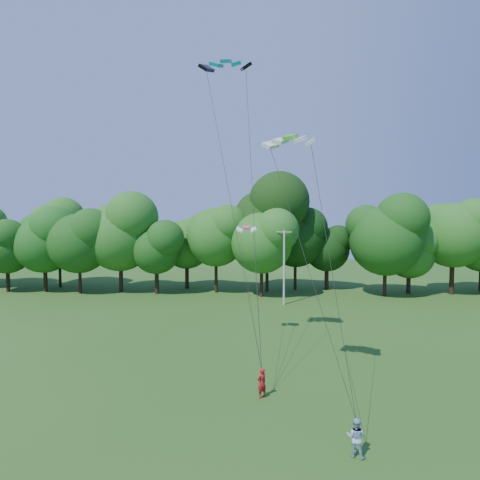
{
  "coord_description": "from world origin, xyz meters",
  "views": [
    {
      "loc": [
        1.88,
        -13.02,
        9.52
      ],
      "look_at": [
        0.74,
        13.0,
        8.16
      ],
      "focal_mm": 28.0,
      "sensor_mm": 36.0,
      "label": 1
    }
  ],
  "objects": [
    {
      "name": "utility_pole",
      "position": [
        5.01,
        28.97,
        4.34
      ],
      "size": [
        1.68,
        0.4,
        8.45
      ],
      "rotation": [
        0.0,
        0.0,
        -0.19
      ],
      "color": "#BBBBB2",
      "rests_on": "ground"
    },
    {
      "name": "kite_flyer_left",
      "position": [
        2.18,
        6.63,
        0.81
      ],
      "size": [
        0.7,
        0.68,
        1.62
      ],
      "primitive_type": "imported",
      "rotation": [
        0.0,
        0.0,
        3.84
      ],
      "color": "#AD161C",
      "rests_on": "ground"
    },
    {
      "name": "kite_flyer_right",
      "position": [
        5.92,
        1.8,
        0.79
      ],
      "size": [
        0.95,
        0.87,
        1.57
      ],
      "primitive_type": "imported",
      "rotation": [
        0.0,
        0.0,
        2.69
      ],
      "color": "#9EBFDB",
      "rests_on": "ground"
    },
    {
      "name": "kite_teal",
      "position": [
        -0.09,
        11.54,
        19.76
      ],
      "size": [
        3.26,
        1.58,
        0.71
      ],
      "rotation": [
        0.0,
        0.0,
        -0.05
      ],
      "color": "#058897",
      "rests_on": "ground"
    },
    {
      "name": "kite_green",
      "position": [
        3.63,
        6.62,
        13.83
      ],
      "size": [
        2.95,
        2.07,
        0.54
      ],
      "rotation": [
        0.0,
        0.0,
        -0.35
      ],
      "color": "#42CB1E",
      "rests_on": "ground"
    },
    {
      "name": "kite_pink",
      "position": [
        1.1,
        15.88,
        8.99
      ],
      "size": [
        1.59,
        0.77,
        0.32
      ],
      "rotation": [
        0.0,
        0.0,
        0.0
      ],
      "color": "#E63F75",
      "rests_on": "ground"
    },
    {
      "name": "tree_back_west",
      "position": [
        -26.28,
        35.39,
        7.43
      ],
      "size": [
        8.18,
        8.18,
        11.9
      ],
      "color": "#372116",
      "rests_on": "ground"
    },
    {
      "name": "tree_back_center",
      "position": [
        3.33,
        37.09,
        9.85
      ],
      "size": [
        10.85,
        10.85,
        15.77
      ],
      "color": "black",
      "rests_on": "ground"
    }
  ]
}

